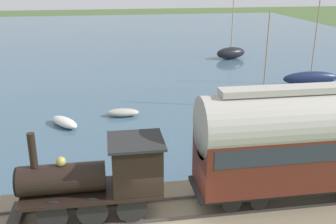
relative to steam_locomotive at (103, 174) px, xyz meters
The scene contains 10 objects.
harbor_water 42.65m from the steam_locomotive, ahead, with size 80.00×80.00×0.01m.
rail_embankment 3.09m from the steam_locomotive, 90.00° to the right, with size 4.44×56.00×0.62m.
steam_locomotive is the anchor object (origin of this frame).
passenger_coach 8.01m from the steam_locomotive, 90.00° to the right, with size 2.41×8.95×4.76m.
sailboat_red 17.29m from the steam_locomotive, 42.22° to the right, with size 3.32×4.49×6.91m.
sailboat_black 33.47m from the steam_locomotive, 26.06° to the right, with size 2.50×3.92×7.96m.
sailboat_navy 25.56m from the steam_locomotive, 45.24° to the right, with size 1.27×5.06×7.64m.
rowboat_near_shore 11.70m from the steam_locomotive, 12.57° to the left, with size 2.60×2.24×0.55m.
rowboat_off_pier 12.74m from the steam_locomotive, ahead, with size 1.12×2.29×0.54m.
rowboat_mid_harbor 7.35m from the steam_locomotive, 12.76° to the right, with size 1.07×2.20×0.44m.
Camera 1 is at (-11.96, 1.99, 9.39)m, focal length 42.00 mm.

